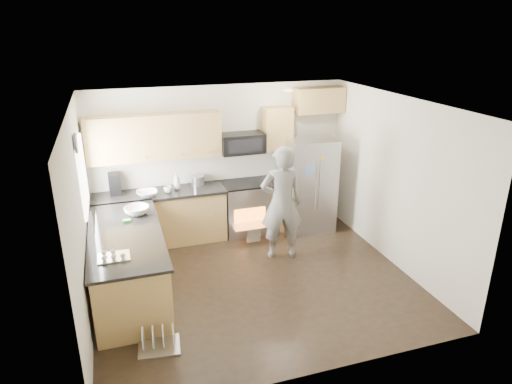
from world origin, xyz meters
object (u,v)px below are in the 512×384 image
object	(u,v)px
dish_rack	(159,342)
stove_range	(244,196)
refrigerator	(310,185)
person	(282,203)

from	to	relation	value
dish_rack	stove_range	bearing A→B (deg)	55.88
refrigerator	dish_rack	size ratio (longest dim) A/B	3.28
person	dish_rack	world-z (taller)	person
stove_range	dish_rack	distance (m)	3.38
stove_range	person	bearing A→B (deg)	-75.32
stove_range	refrigerator	distance (m)	1.19
refrigerator	dish_rack	distance (m)	4.00
dish_rack	person	bearing A→B (deg)	37.67
person	stove_range	bearing A→B (deg)	-64.33
stove_range	dish_rack	world-z (taller)	stove_range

